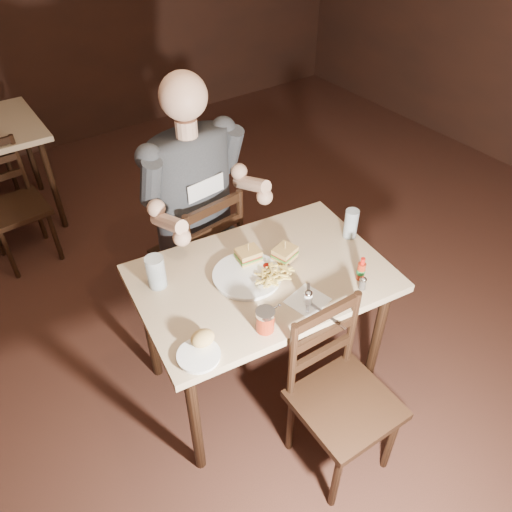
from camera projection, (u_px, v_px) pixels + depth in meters
room_shell at (337, 151)px, 1.88m from camera, size 7.00×7.00×7.00m
main_table at (262, 289)px, 2.34m from camera, size 1.23×0.90×0.77m
chair_far at (198, 254)px, 2.89m from camera, size 0.47×0.50×0.91m
chair_near at (346, 404)px, 2.15m from camera, size 0.41×0.45×0.87m
bg_chair_near at (15, 208)px, 3.31m from camera, size 0.41×0.44×0.83m
diner at (196, 178)px, 2.51m from camera, size 0.65×0.54×1.05m
dinner_plate at (247, 276)px, 2.26m from camera, size 0.34×0.34×0.02m
sandwich_left at (248, 252)px, 2.31m from camera, size 0.12×0.10×0.09m
sandwich_right at (285, 251)px, 2.32m from camera, size 0.12×0.11×0.09m
fries_pile at (273, 273)px, 2.24m from camera, size 0.24×0.19×0.04m
ketchup_dollop at (267, 266)px, 2.30m from camera, size 0.05×0.05×0.01m
glass_left at (156, 272)px, 2.18m from camera, size 0.09×0.09×0.15m
glass_right at (351, 224)px, 2.46m from camera, size 0.08×0.08×0.15m
hot_sauce at (361, 269)px, 2.23m from camera, size 0.04×0.04×0.12m
salt_shaker at (308, 298)px, 2.12m from camera, size 0.04×0.04×0.07m
pepper_shaker at (363, 284)px, 2.20m from camera, size 0.04×0.04×0.06m
syrup_dispenser at (265, 320)px, 2.00m from camera, size 0.09×0.09×0.10m
napkin at (307, 301)px, 2.15m from camera, size 0.19×0.18×0.00m
knife at (326, 315)px, 2.08m from camera, size 0.04×0.21×0.01m
fork at (308, 297)px, 2.16m from camera, size 0.13×0.14×0.01m
side_plate at (199, 356)px, 1.92m from camera, size 0.19×0.19×0.01m
bread_roll at (203, 338)px, 1.94m from camera, size 0.11×0.09×0.06m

